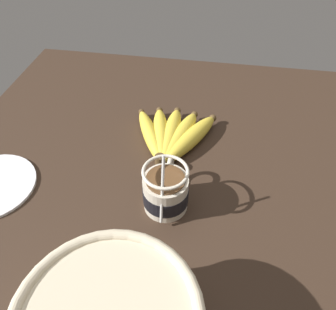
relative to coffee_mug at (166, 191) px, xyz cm
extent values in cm
cube|color=#332319|center=(8.85, 2.59, -5.35)|extent=(92.45, 92.45, 3.03)
cylinder|color=beige|center=(-0.14, 0.00, -0.32)|extent=(8.03, 8.03, 7.02)
cylinder|color=black|center=(-0.14, 0.00, -0.65)|extent=(8.23, 8.23, 3.18)
torus|color=beige|center=(4.75, 0.00, 0.72)|extent=(5.27, 0.90, 5.27)
cylinder|color=brown|center=(-0.14, 0.00, 3.29)|extent=(6.83, 6.83, 0.40)
torus|color=beige|center=(-0.14, 0.00, 5.27)|extent=(8.03, 8.03, 0.60)
cylinder|color=silver|center=(-3.26, 0.00, 4.04)|extent=(3.91, 0.50, 12.87)
ellipsoid|color=silver|center=(-1.54, 0.00, -2.33)|extent=(3.00, 2.00, 0.80)
cylinder|color=#4C381E|center=(8.29, 2.10, -1.18)|extent=(2.00, 2.00, 3.00)
ellipsoid|color=gold|center=(17.09, -2.65, -1.96)|extent=(17.62, 11.84, 3.75)
sphere|color=#4C381E|center=(25.01, -6.92, -1.96)|extent=(1.69, 1.69, 1.69)
ellipsoid|color=gold|center=(17.50, -0.34, -2.02)|extent=(17.41, 7.86, 3.62)
sphere|color=#4C381E|center=(25.74, -2.52, -2.02)|extent=(1.63, 1.63, 1.63)
ellipsoid|color=gold|center=(17.95, 1.88, -2.03)|extent=(17.40, 3.99, 3.60)
sphere|color=#4C381E|center=(26.61, 1.68, -2.03)|extent=(1.62, 1.62, 1.62)
ellipsoid|color=gold|center=(17.72, 4.14, -2.11)|extent=(17.63, 7.04, 3.45)
sphere|color=#4C381E|center=(26.17, 5.97, -2.11)|extent=(1.55, 1.55, 1.55)
ellipsoid|color=gold|center=(17.08, 6.33, -2.23)|extent=(17.18, 10.50, 3.21)
sphere|color=#4C381E|center=(24.97, 10.14, -2.23)|extent=(1.45, 1.45, 1.45)
camera|label=1|loc=(-36.56, -6.39, 45.21)|focal=35.00mm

